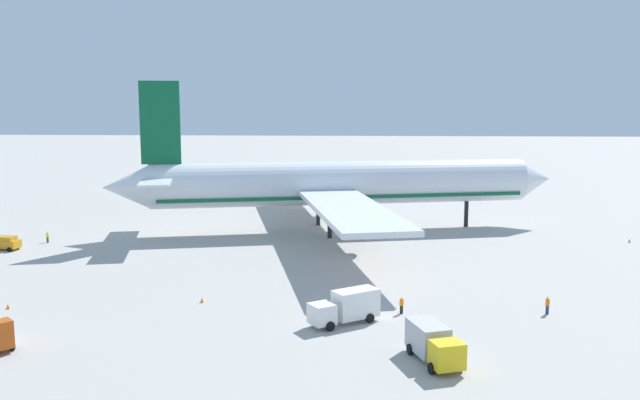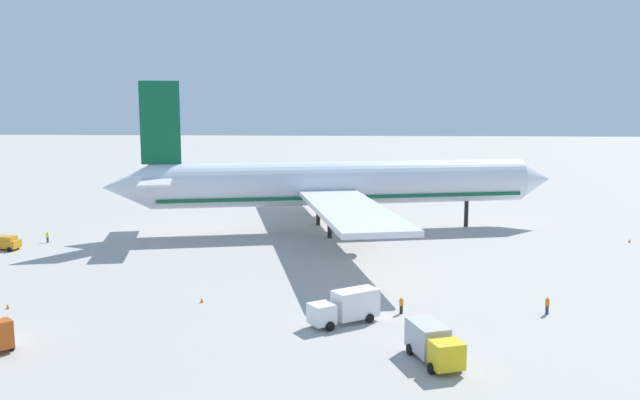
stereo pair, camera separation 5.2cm
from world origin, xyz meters
name	(u,v)px [view 2 (the right image)]	position (x,y,z in m)	size (l,w,h in m)	color
ground_plane	(342,231)	(0.00, 0.00, 0.00)	(600.00, 600.00, 0.00)	#ADA8A0
airliner	(335,184)	(-1.17, -0.28, 7.64)	(72.73, 75.02, 23.91)	silver
service_truck_2	(433,343)	(8.81, -54.74, 1.58)	(4.38, 6.93, 2.87)	yellow
service_truck_3	(347,306)	(1.69, -45.67, 1.65)	(6.95, 5.73, 3.11)	white
service_van	(5,243)	(-47.30, -16.97, 1.03)	(4.48, 2.55, 1.97)	orange
ground_worker_2	(48,237)	(-43.56, -11.78, 0.82)	(0.46, 0.46, 1.62)	#3F3F47
ground_worker_3	(547,305)	(21.41, -41.82, 0.90)	(0.56, 0.56, 1.77)	navy
ground_worker_4	(401,305)	(7.02, -42.51, 0.85)	(0.51, 0.51, 1.68)	black
traffic_cone_0	(8,306)	(-32.72, -43.38, 0.28)	(0.36, 0.36, 0.55)	orange
traffic_cone_1	(630,241)	(43.06, -6.60, 0.28)	(0.36, 0.36, 0.55)	orange
traffic_cone_2	(202,300)	(-13.58, -40.08, 0.28)	(0.36, 0.36, 0.55)	orange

